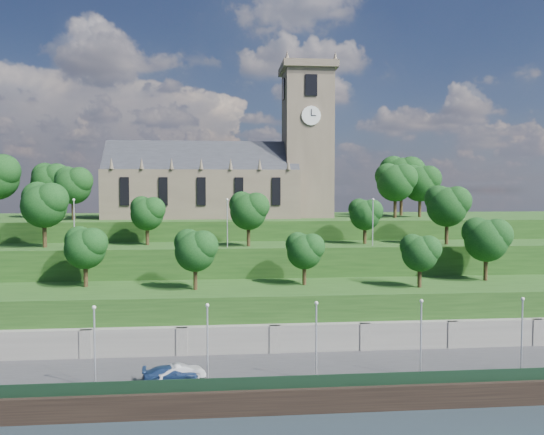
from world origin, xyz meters
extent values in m
plane|color=black|center=(0.00, 0.00, 0.00)|extent=(320.00, 320.00, 0.00)
cube|color=#2D2D30|center=(0.00, 6.00, 1.00)|extent=(160.00, 12.00, 2.00)
cube|color=black|center=(0.00, -0.05, 1.10)|extent=(160.00, 0.50, 2.20)
cube|color=black|center=(0.00, 0.60, 2.60)|extent=(160.00, 0.10, 1.20)
cube|color=slate|center=(0.00, 12.00, 2.50)|extent=(160.00, 2.00, 5.00)
cube|color=slate|center=(-15.00, 11.20, 2.50)|extent=(1.20, 0.60, 5.00)
cube|color=slate|center=(-5.00, 11.20, 2.50)|extent=(1.20, 0.60, 5.00)
cube|color=slate|center=(5.00, 11.20, 2.50)|extent=(1.20, 0.60, 5.00)
cube|color=slate|center=(15.00, 11.20, 2.50)|extent=(1.20, 0.60, 5.00)
cube|color=slate|center=(25.00, 11.20, 2.50)|extent=(1.20, 0.60, 5.00)
cube|color=slate|center=(35.00, 11.20, 2.50)|extent=(1.20, 0.60, 5.00)
cube|color=#1C3E14|center=(0.00, 18.00, 4.00)|extent=(160.00, 12.00, 8.00)
cube|color=#1C3E14|center=(0.00, 29.00, 6.00)|extent=(160.00, 10.00, 12.00)
cube|color=#1C3E14|center=(0.00, 50.00, 7.50)|extent=(160.00, 32.00, 15.00)
cube|color=brown|center=(-4.00, 46.00, 19.00)|extent=(32.00, 12.00, 8.00)
cube|color=#24262C|center=(-4.00, 46.00, 23.00)|extent=(32.00, 10.18, 10.18)
cone|color=brown|center=(-18.00, 40.00, 23.90)|extent=(0.70, 0.70, 1.80)
cone|color=brown|center=(-13.33, 40.00, 23.90)|extent=(0.70, 0.70, 1.80)
cone|color=brown|center=(-8.67, 40.00, 23.90)|extent=(0.70, 0.70, 1.80)
cone|color=brown|center=(-4.00, 40.00, 23.90)|extent=(0.70, 0.70, 1.80)
cone|color=brown|center=(0.67, 40.00, 23.90)|extent=(0.70, 0.70, 1.80)
cone|color=brown|center=(5.33, 40.00, 23.90)|extent=(0.70, 0.70, 1.80)
cone|color=brown|center=(10.00, 40.00, 23.90)|extent=(0.70, 0.70, 1.80)
cube|color=black|center=(-16.00, 39.92, 19.50)|extent=(1.40, 0.25, 4.50)
cube|color=black|center=(-10.00, 39.92, 19.50)|extent=(1.40, 0.25, 4.50)
cube|color=black|center=(-4.00, 39.92, 19.50)|extent=(1.40, 0.25, 4.50)
cube|color=black|center=(2.00, 39.92, 19.50)|extent=(1.40, 0.25, 4.50)
cube|color=black|center=(8.00, 39.92, 19.50)|extent=(1.40, 0.25, 4.50)
cube|color=brown|center=(14.00, 46.00, 27.50)|extent=(8.00, 8.00, 25.00)
cube|color=brown|center=(14.00, 46.00, 40.60)|extent=(9.20, 9.20, 1.20)
cone|color=brown|center=(10.00, 42.00, 41.80)|extent=(0.80, 0.80, 1.60)
cone|color=brown|center=(10.00, 50.00, 41.80)|extent=(0.80, 0.80, 1.60)
cone|color=brown|center=(18.00, 42.00, 41.80)|extent=(0.80, 0.80, 1.60)
cone|color=brown|center=(18.00, 50.00, 41.80)|extent=(0.80, 0.80, 1.60)
cube|color=black|center=(14.00, 41.92, 37.00)|extent=(2.00, 0.25, 3.50)
cube|color=black|center=(14.00, 50.08, 37.00)|extent=(2.00, 0.25, 3.50)
cube|color=black|center=(9.92, 46.00, 37.00)|extent=(0.25, 2.00, 3.50)
cube|color=black|center=(18.08, 46.00, 37.00)|extent=(0.25, 2.00, 3.50)
cylinder|color=white|center=(14.00, 41.88, 32.00)|extent=(3.20, 0.30, 3.20)
cylinder|color=white|center=(18.12, 46.00, 32.00)|extent=(0.30, 3.20, 3.20)
cube|color=black|center=(14.00, 41.70, 32.50)|extent=(0.12, 0.05, 1.10)
cube|color=black|center=(14.40, 41.70, 32.00)|extent=(0.80, 0.05, 0.12)
cylinder|color=black|center=(-17.12, 20.00, 9.58)|extent=(0.50, 0.50, 3.16)
sphere|color=black|center=(-17.12, 20.00, 12.63)|extent=(4.91, 4.91, 4.91)
sphere|color=black|center=(-16.14, 19.51, 13.36)|extent=(3.68, 3.68, 3.68)
sphere|color=black|center=(-17.98, 20.61, 13.61)|extent=(3.44, 3.44, 3.44)
cylinder|color=black|center=(-3.83, 17.00, 9.54)|extent=(0.50, 0.50, 3.07)
sphere|color=black|center=(-3.83, 17.00, 12.51)|extent=(4.78, 4.78, 4.78)
sphere|color=black|center=(-2.88, 16.52, 13.22)|extent=(3.58, 3.58, 3.58)
sphere|color=black|center=(-4.67, 17.60, 13.46)|extent=(3.35, 3.35, 3.35)
cylinder|color=black|center=(9.41, 19.00, 9.40)|extent=(0.48, 0.48, 2.80)
sphere|color=black|center=(9.41, 19.00, 12.10)|extent=(4.35, 4.35, 4.35)
sphere|color=black|center=(10.29, 18.56, 12.76)|extent=(3.26, 3.26, 3.26)
sphere|color=black|center=(8.65, 19.54, 12.97)|extent=(3.05, 3.05, 3.05)
cylinder|color=black|center=(22.95, 16.00, 9.38)|extent=(0.48, 0.48, 2.76)
sphere|color=black|center=(22.95, 16.00, 12.05)|extent=(4.29, 4.29, 4.29)
sphere|color=black|center=(23.81, 15.57, 12.69)|extent=(3.22, 3.22, 3.22)
sphere|color=black|center=(22.20, 16.54, 12.91)|extent=(3.01, 3.01, 3.01)
cylinder|color=black|center=(33.28, 20.00, 9.76)|extent=(0.52, 0.52, 3.53)
sphere|color=black|center=(33.28, 20.00, 13.17)|extent=(5.49, 5.49, 5.49)
sphere|color=black|center=(34.38, 19.45, 13.99)|extent=(4.11, 4.11, 4.11)
sphere|color=black|center=(32.32, 20.69, 14.27)|extent=(3.84, 3.84, 3.84)
cylinder|color=black|center=(-24.42, 28.00, 13.90)|extent=(0.53, 0.53, 3.80)
sphere|color=black|center=(-24.42, 28.00, 17.58)|extent=(5.92, 5.92, 5.92)
sphere|color=black|center=(-23.24, 27.41, 18.47)|extent=(4.44, 4.44, 4.44)
sphere|color=black|center=(-25.46, 28.74, 18.76)|extent=(4.14, 4.14, 4.14)
cylinder|color=black|center=(-11.16, 30.00, 13.48)|extent=(0.49, 0.49, 2.96)
sphere|color=black|center=(-11.16, 30.00, 16.34)|extent=(4.60, 4.60, 4.60)
sphere|color=black|center=(-10.24, 29.54, 17.03)|extent=(3.45, 3.45, 3.45)
sphere|color=black|center=(-11.97, 30.58, 17.26)|extent=(3.22, 3.22, 3.22)
cylinder|color=black|center=(2.90, 27.00, 13.62)|extent=(0.50, 0.50, 3.24)
sphere|color=black|center=(2.90, 27.00, 16.75)|extent=(5.03, 5.03, 5.03)
sphere|color=black|center=(3.90, 26.50, 17.50)|extent=(3.77, 3.77, 3.77)
sphere|color=black|center=(2.02, 27.63, 17.75)|extent=(3.52, 3.52, 3.52)
cylinder|color=black|center=(19.71, 29.00, 13.40)|extent=(0.48, 0.48, 2.80)
sphere|color=black|center=(19.71, 29.00, 16.10)|extent=(4.35, 4.35, 4.35)
sphere|color=black|center=(20.58, 28.57, 16.75)|extent=(3.26, 3.26, 3.26)
sphere|color=black|center=(18.95, 29.54, 16.97)|extent=(3.04, 3.04, 3.04)
cylinder|color=black|center=(31.02, 27.00, 13.81)|extent=(0.52, 0.52, 3.62)
sphere|color=black|center=(31.02, 27.00, 17.30)|extent=(5.63, 5.63, 5.63)
sphere|color=black|center=(32.14, 26.44, 18.15)|extent=(4.22, 4.22, 4.22)
sphere|color=black|center=(30.03, 27.70, 18.43)|extent=(3.94, 3.94, 3.94)
sphere|color=black|center=(-34.86, 41.29, 22.71)|extent=(5.29, 5.29, 5.29)
cylinder|color=black|center=(-29.81, 48.00, 17.02)|extent=(0.54, 0.54, 4.04)
sphere|color=black|center=(-29.81, 48.00, 20.93)|extent=(6.29, 6.29, 6.29)
sphere|color=black|center=(-28.56, 47.37, 21.87)|extent=(4.72, 4.72, 4.72)
sphere|color=black|center=(-30.92, 48.79, 22.19)|extent=(4.40, 4.40, 4.40)
cylinder|color=black|center=(-23.93, 40.00, 16.81)|extent=(0.52, 0.52, 3.63)
sphere|color=black|center=(-23.93, 40.00, 20.32)|extent=(5.64, 5.64, 5.64)
sphere|color=black|center=(-22.81, 39.44, 21.17)|extent=(4.23, 4.23, 4.23)
sphere|color=black|center=(-24.92, 40.71, 21.45)|extent=(3.95, 3.95, 3.95)
cylinder|color=black|center=(28.44, 42.00, 17.00)|extent=(0.54, 0.54, 4.00)
sphere|color=black|center=(28.44, 42.00, 20.87)|extent=(6.22, 6.22, 6.22)
sphere|color=black|center=(29.68, 41.38, 21.80)|extent=(4.67, 4.67, 4.67)
sphere|color=black|center=(27.35, 42.78, 22.11)|extent=(4.36, 4.36, 4.36)
cylinder|color=black|center=(32.24, 50.00, 17.38)|extent=(0.57, 0.57, 4.76)
sphere|color=black|center=(32.24, 50.00, 21.99)|extent=(7.41, 7.41, 7.41)
sphere|color=black|center=(33.72, 49.26, 23.10)|extent=(5.56, 5.56, 5.56)
sphere|color=black|center=(30.95, 50.93, 23.47)|extent=(5.19, 5.19, 5.19)
cylinder|color=black|center=(33.51, 44.00, 16.96)|extent=(0.53, 0.53, 3.92)
sphere|color=black|center=(33.51, 44.00, 20.75)|extent=(6.10, 6.10, 6.10)
sphere|color=black|center=(34.73, 43.39, 21.67)|extent=(4.57, 4.57, 4.57)
sphere|color=black|center=(32.44, 44.76, 21.97)|extent=(4.27, 4.27, 4.27)
cylinder|color=#B2B2B7|center=(-12.00, 2.50, 5.57)|extent=(0.16, 0.16, 7.14)
sphere|color=silver|center=(-12.00, 2.50, 9.26)|extent=(0.36, 0.36, 0.36)
cylinder|color=#B2B2B7|center=(-2.00, 2.50, 5.57)|extent=(0.16, 0.16, 7.14)
sphere|color=silver|center=(-2.00, 2.50, 9.26)|extent=(0.36, 0.36, 0.36)
cylinder|color=#B2B2B7|center=(8.00, 2.50, 5.57)|extent=(0.16, 0.16, 7.14)
sphere|color=silver|center=(8.00, 2.50, 9.26)|extent=(0.36, 0.36, 0.36)
cylinder|color=#B2B2B7|center=(18.00, 2.50, 5.57)|extent=(0.16, 0.16, 7.14)
sphere|color=silver|center=(18.00, 2.50, 9.26)|extent=(0.36, 0.36, 0.36)
cylinder|color=#B2B2B7|center=(28.00, 2.50, 5.57)|extent=(0.16, 0.16, 7.14)
sphere|color=silver|center=(28.00, 2.50, 9.26)|extent=(0.36, 0.36, 0.36)
cylinder|color=#B2B2B7|center=(-20.00, 26.00, 15.14)|extent=(0.16, 0.16, 6.29)
sphere|color=silver|center=(-20.00, 26.00, 18.41)|extent=(0.36, 0.36, 0.36)
cylinder|color=#B2B2B7|center=(0.00, 26.00, 15.14)|extent=(0.16, 0.16, 6.29)
sphere|color=silver|center=(0.00, 26.00, 18.41)|extent=(0.36, 0.36, 0.36)
cylinder|color=#B2B2B7|center=(20.00, 26.00, 15.14)|extent=(0.16, 0.16, 6.29)
sphere|color=silver|center=(20.00, 26.00, 18.41)|extent=(0.36, 0.36, 0.36)
imported|color=#A5A6A9|center=(-4.54, 3.71, 2.73)|extent=(4.72, 3.06, 1.47)
imported|color=navy|center=(-5.43, 3.32, 2.73)|extent=(5.25, 2.60, 1.47)
camera|label=1|loc=(-0.49, -45.29, 19.65)|focal=35.00mm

